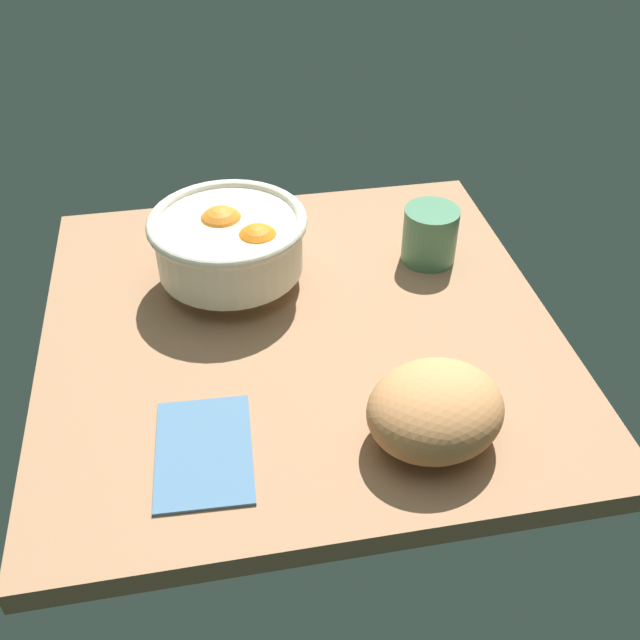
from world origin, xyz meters
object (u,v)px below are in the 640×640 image
at_px(fruit_bowl, 230,242).
at_px(mug, 430,234).
at_px(bread_loaf, 435,410).
at_px(napkin_folded, 204,450).

xyz_separation_m(fruit_bowl, mug, (0.01, -0.29, -0.03)).
relative_size(fruit_bowl, bread_loaf, 1.41).
distance_m(bread_loaf, mug, 0.35).
height_order(fruit_bowl, mug, fruit_bowl).
xyz_separation_m(bread_loaf, napkin_folded, (0.02, 0.25, -0.04)).
bearing_deg(napkin_folded, fruit_bowl, -11.20).
bearing_deg(bread_loaf, napkin_folded, 84.34).
bearing_deg(fruit_bowl, bread_loaf, -150.08).
height_order(bread_loaf, napkin_folded, bread_loaf).
xyz_separation_m(fruit_bowl, bread_loaf, (-0.33, -0.19, -0.02)).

